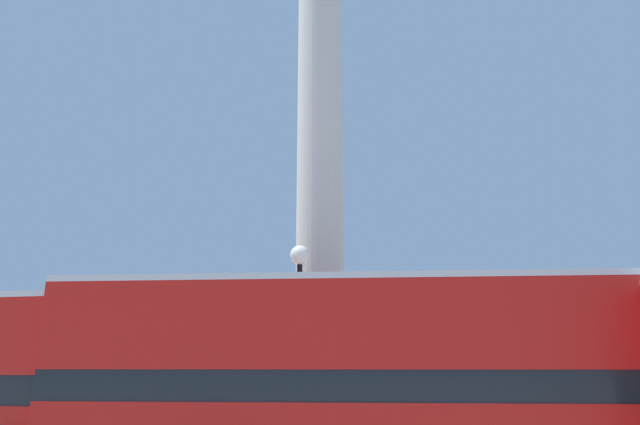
% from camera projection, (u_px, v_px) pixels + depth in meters
% --- Properties ---
extents(monument_column, '(6.14, 6.14, 21.91)m').
position_uv_depth(monument_column, '(320.00, 270.00, 17.98)').
color(monument_column, beige).
rests_on(monument_column, ground_plane).
extents(bus_c, '(11.64, 3.46, 4.45)m').
position_uv_depth(bus_c, '(353.00, 384.00, 10.99)').
color(bus_c, red).
rests_on(bus_c, ground_plane).
extents(equestrian_statue, '(3.84, 3.46, 5.58)m').
position_uv_depth(equestrian_statue, '(8.00, 402.00, 20.69)').
color(equestrian_statue, beige).
rests_on(equestrian_statue, ground_plane).
extents(street_lamp, '(0.50, 0.50, 5.78)m').
position_uv_depth(street_lamp, '(299.00, 330.00, 14.04)').
color(street_lamp, black).
rests_on(street_lamp, ground_plane).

